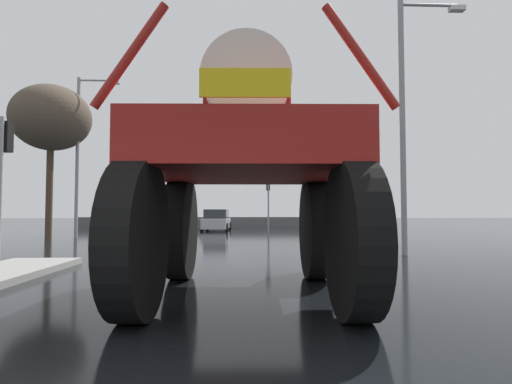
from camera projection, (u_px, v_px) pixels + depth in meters
name	position (u px, v px, depth m)	size (l,w,h in m)	color
ground_plane	(220.00, 239.00, 19.93)	(120.00, 120.00, 0.00)	black
oversize_sprayer	(247.00, 171.00, 6.86)	(3.97, 5.40, 4.10)	black
sedan_ahead	(217.00, 221.00, 28.86)	(2.06, 4.19, 1.52)	#B7B7BF
traffic_signal_near_left	(4.00, 157.00, 11.07)	(0.24, 0.54, 3.98)	gray
traffic_signal_near_right	(365.00, 155.00, 11.45)	(0.24, 0.54, 4.12)	gray
traffic_signal_far_left	(268.00, 192.00, 27.43)	(0.24, 0.55, 3.74)	gray
streetlight_near_right	(408.00, 111.00, 13.08)	(2.24, 0.24, 8.34)	gray
streetlight_far_left	(81.00, 148.00, 21.36)	(2.25, 0.24, 8.55)	gray
bare_tree_left	(51.00, 119.00, 21.20)	(4.04, 4.04, 8.03)	#473828
roadside_barrier	(228.00, 222.00, 33.52)	(25.05, 0.24, 0.90)	#59595B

